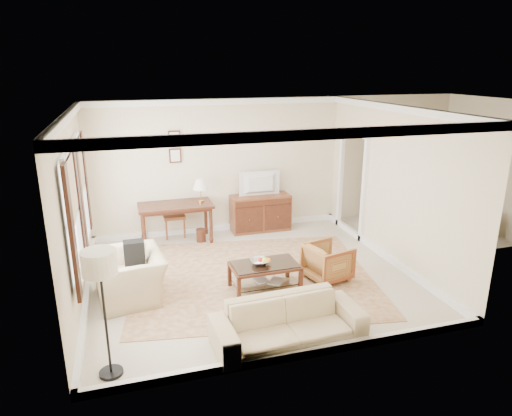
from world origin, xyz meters
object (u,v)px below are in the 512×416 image
tv (261,176)px  coffee_table (265,270)px  writing_desk (176,209)px  striped_armchair (328,260)px  sofa (288,316)px  club_armchair (130,269)px  sideboard (260,213)px

tv → coffee_table: (-0.77, -2.76, -0.89)m
writing_desk → coffee_table: size_ratio=1.36×
tv → striped_armchair: (0.39, -2.69, -0.89)m
striped_armchair → coffee_table: bearing=79.6°
tv → sofa: (-0.92, -4.27, -0.85)m
club_armchair → tv: bearing=122.5°
writing_desk → sideboard: size_ratio=1.15×
tv → sofa: size_ratio=0.43×
sofa → writing_desk: bearing=100.3°
coffee_table → tv: bearing=74.3°
coffee_table → striped_armchair: (1.16, 0.07, -0.01)m
tv → writing_desk: bearing=5.3°
sideboard → striped_armchair: 2.73m
striped_armchair → club_armchair: size_ratio=0.61×
tv → coffee_table: size_ratio=0.79×
sideboard → sofa: 4.39m
tv → sofa: tv is taller
club_armchair → coffee_table: bearing=73.5°
sofa → club_armchair: bearing=133.6°
writing_desk → sideboard: 1.93m
writing_desk → tv: tv is taller
writing_desk → tv: 1.97m
striped_armchair → sofa: bearing=126.7°
coffee_table → sofa: 1.52m
tv → club_armchair: 3.84m
club_armchair → sofa: size_ratio=0.57×
tv → club_armchair: size_ratio=0.76×
striped_armchair → club_armchair: 3.29m
coffee_table → club_armchair: 2.14m
writing_desk → sideboard: (1.89, 0.19, -0.31)m
sideboard → sofa: sideboard is taller
coffee_table → writing_desk: bearing=113.4°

